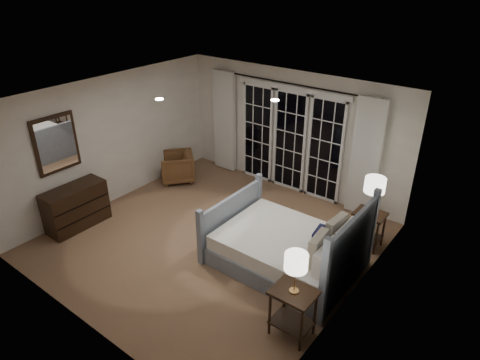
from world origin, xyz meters
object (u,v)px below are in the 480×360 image
Objects in this scene: bed at (288,249)px; armchair at (177,167)px; dresser at (76,207)px; lamp_right at (375,185)px; nightstand_left at (293,306)px; lamp_left at (296,262)px; nightstand_right at (369,224)px.

bed reaches higher than armchair.
lamp_right is at bearing 30.52° from dresser.
nightstand_left is 4.86m from armchair.
lamp_right reaches higher than nightstand_left.
dresser is at bearing -177.94° from nightstand_left.
armchair is (-4.29, -0.19, -0.83)m from lamp_right.
nightstand_left is at bearing 2.06° from dresser.
dresser is at bearing -159.99° from bed.
dresser is (-0.13, -2.41, 0.07)m from armchair.
nightstand_left is 4.43m from dresser.
lamp_right reaches higher than bed.
lamp_left is at bearing -56.16° from bed.
dresser is (-3.65, -1.33, 0.07)m from bed.
bed is at bearing 123.84° from nightstand_left.
armchair is 2.42m from dresser.
nightstand_right is 1.15× the size of lamp_left.
nightstand_left is at bearing -89.73° from lamp_right.
nightstand_left is at bearing -89.73° from nightstand_right.
bed is 3.09× the size of nightstand_left.
dresser is (-4.43, -0.16, -0.76)m from lamp_left.
lamp_right is at bearing 180.00° from nightstand_right.
armchair is at bearing -177.42° from nightstand_right.
lamp_left reaches higher than armchair.
lamp_right is at bearing 58.85° from bed.
bed reaches higher than nightstand_left.
lamp_right is at bearing 90.27° from nightstand_left.
dresser is (-4.43, -0.16, -0.08)m from nightstand_left.
armchair is at bearing 162.87° from bed.
lamp_right reaches higher than nightstand_right.
nightstand_right is at bearing 44.10° from armchair.
nightstand_left is 2.54m from lamp_right.
lamp_right reaches higher than lamp_left.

